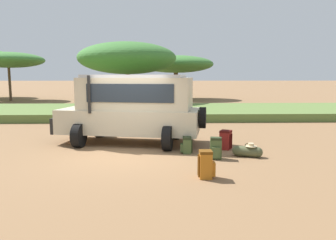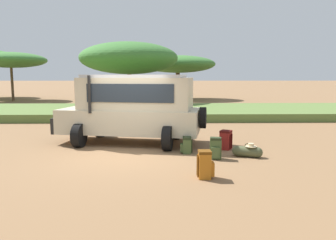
% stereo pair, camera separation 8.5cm
% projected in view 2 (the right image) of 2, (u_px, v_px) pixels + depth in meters
% --- Properties ---
extents(ground_plane, '(320.00, 320.00, 0.00)m').
position_uv_depth(ground_plane, '(125.00, 155.00, 9.96)').
color(ground_plane, olive).
extents(grass_bank, '(120.00, 7.00, 0.44)m').
position_uv_depth(grass_bank, '(143.00, 111.00, 20.23)').
color(grass_bank, '#5B7538').
rests_on(grass_bank, ground_plane).
extents(safari_vehicle, '(5.48, 3.32, 2.44)m').
position_uv_depth(safari_vehicle, '(133.00, 107.00, 11.62)').
color(safari_vehicle, beige).
rests_on(safari_vehicle, ground_plane).
extents(backpack_beside_front_wheel, '(0.51, 0.47, 0.63)m').
position_uv_depth(backpack_beside_front_wheel, '(225.00, 140.00, 10.76)').
color(backpack_beside_front_wheel, maroon).
rests_on(backpack_beside_front_wheel, ground_plane).
extents(backpack_cluster_center, '(0.39, 0.41, 0.51)m').
position_uv_depth(backpack_cluster_center, '(187.00, 145.00, 10.23)').
color(backpack_cluster_center, '#42562D').
rests_on(backpack_cluster_center, ground_plane).
extents(backpack_near_rear_wheel, '(0.40, 0.33, 0.66)m').
position_uv_depth(backpack_near_rear_wheel, '(205.00, 165.00, 7.70)').
color(backpack_near_rear_wheel, '#B26619').
rests_on(backpack_near_rear_wheel, ground_plane).
extents(backpack_outermost, '(0.36, 0.39, 0.63)m').
position_uv_depth(backpack_outermost, '(216.00, 149.00, 9.50)').
color(backpack_outermost, '#42562D').
rests_on(backpack_outermost, ground_plane).
extents(duffel_bag_low_black_case, '(0.86, 0.52, 0.42)m').
position_uv_depth(duffel_bag_low_black_case, '(247.00, 151.00, 9.76)').
color(duffel_bag_low_black_case, '#4C5133').
rests_on(duffel_bag_low_black_case, ground_plane).
extents(acacia_tree_left_mid, '(6.62, 7.02, 4.65)m').
position_uv_depth(acacia_tree_left_mid, '(11.00, 60.00, 31.25)').
color(acacia_tree_left_mid, brown).
rests_on(acacia_tree_left_mid, ground_plane).
extents(acacia_tree_centre_back, '(7.77, 8.54, 5.05)m').
position_uv_depth(acacia_tree_centre_back, '(129.00, 58.00, 26.02)').
color(acacia_tree_centre_back, brown).
rests_on(acacia_tree_centre_back, ground_plane).
extents(acacia_tree_right_mid, '(7.73, 6.78, 4.49)m').
position_uv_depth(acacia_tree_right_mid, '(178.00, 64.00, 33.67)').
color(acacia_tree_right_mid, brown).
rests_on(acacia_tree_right_mid, ground_plane).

